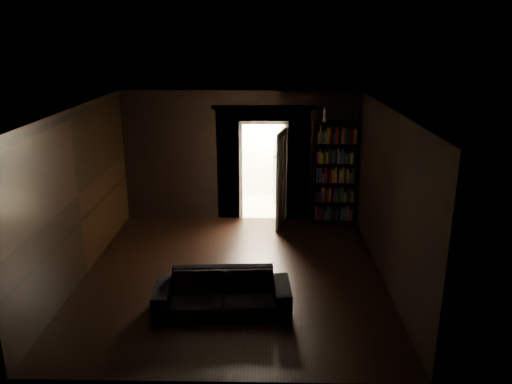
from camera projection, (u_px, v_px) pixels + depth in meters
ground at (233, 274)px, 8.48m from camera, size 5.50×5.50×0.00m
room_walls at (235, 163)px, 9.00m from camera, size 5.02×5.61×2.84m
kitchen_alcove at (264, 153)px, 11.80m from camera, size 2.20×1.80×2.60m
sofa at (222, 287)px, 7.28m from camera, size 2.03×0.97×0.76m
bookshelf at (334, 173)px, 10.55m from camera, size 0.95×0.57×2.20m
refrigerator at (288, 167)px, 12.13m from camera, size 0.95×0.92×1.65m
door at (281, 179)px, 10.37m from camera, size 0.24×0.84×2.05m
figurine at (325, 114)px, 10.15m from camera, size 0.11×0.11×0.30m
bottles at (291, 128)px, 11.83m from camera, size 0.67×0.22×0.27m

